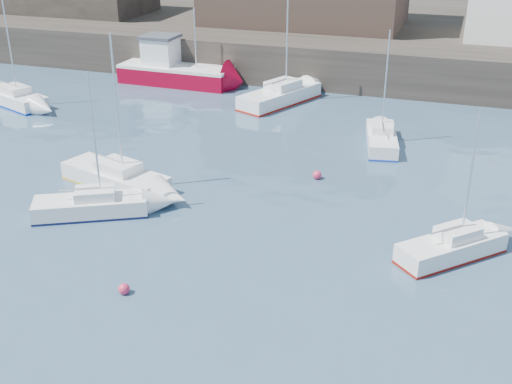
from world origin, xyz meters
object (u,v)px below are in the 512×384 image
(sailboat_b, at_px, (116,177))
(sailboat_e, at_px, (14,98))
(sailboat_h, at_px, (280,95))
(buoy_far, at_px, (317,179))
(sailboat_f, at_px, (381,138))
(buoy_near, at_px, (124,293))
(fishing_boat, at_px, (174,69))
(sailboat_c, at_px, (452,247))
(sailboat_a, at_px, (91,206))

(sailboat_b, height_order, sailboat_e, sailboat_b)
(sailboat_b, distance_m, sailboat_e, 16.20)
(sailboat_h, bearing_deg, buoy_far, -65.21)
(sailboat_f, bearing_deg, sailboat_h, 142.07)
(sailboat_b, xyz_separation_m, buoy_near, (4.86, -7.98, -0.48))
(fishing_boat, relative_size, sailboat_e, 1.15)
(sailboat_e, bearing_deg, sailboat_c, -21.59)
(sailboat_b, distance_m, sailboat_h, 15.84)
(buoy_near, bearing_deg, sailboat_f, 70.21)
(sailboat_f, bearing_deg, sailboat_e, 179.95)
(fishing_boat, bearing_deg, buoy_far, -44.49)
(sailboat_a, distance_m, sailboat_e, 18.52)
(sailboat_c, xyz_separation_m, buoy_far, (-6.64, 5.70, -0.45))
(sailboat_b, xyz_separation_m, buoy_far, (8.87, 3.92, -0.48))
(sailboat_a, height_order, buoy_near, sailboat_a)
(sailboat_h, bearing_deg, sailboat_a, -99.28)
(sailboat_a, bearing_deg, sailboat_c, 4.70)
(sailboat_a, xyz_separation_m, buoy_near, (4.33, -4.96, -0.44))
(fishing_boat, height_order, sailboat_b, sailboat_b)
(fishing_boat, distance_m, sailboat_h, 9.28)
(sailboat_h, bearing_deg, fishing_boat, 164.53)
(sailboat_c, height_order, buoy_near, sailboat_c)
(sailboat_a, bearing_deg, sailboat_b, 99.92)
(sailboat_c, bearing_deg, buoy_far, 139.34)
(sailboat_a, height_order, sailboat_b, sailboat_b)
(sailboat_a, relative_size, sailboat_e, 0.86)
(fishing_boat, xyz_separation_m, sailboat_c, (20.88, -19.70, -0.62))
(buoy_near, distance_m, buoy_far, 12.55)
(fishing_boat, distance_m, sailboat_f, 18.55)
(sailboat_f, xyz_separation_m, sailboat_h, (-7.61, 5.93, 0.10))
(sailboat_c, bearing_deg, buoy_near, -149.80)
(sailboat_b, height_order, buoy_near, sailboat_b)
(sailboat_c, bearing_deg, fishing_boat, 136.68)
(buoy_near, bearing_deg, sailboat_c, 30.20)
(sailboat_b, bearing_deg, sailboat_e, 143.95)
(fishing_boat, distance_m, buoy_near, 27.86)
(sailboat_c, height_order, sailboat_h, sailboat_h)
(sailboat_h, distance_m, buoy_far, 12.71)
(sailboat_b, height_order, sailboat_h, sailboat_h)
(sailboat_c, relative_size, buoy_near, 14.45)
(sailboat_f, bearing_deg, sailboat_a, -130.29)
(sailboat_a, distance_m, sailboat_c, 15.02)
(buoy_near, bearing_deg, buoy_far, 71.37)
(buoy_far, bearing_deg, sailboat_e, 165.65)
(sailboat_b, bearing_deg, buoy_far, 23.83)
(fishing_boat, relative_size, buoy_near, 20.66)
(fishing_boat, height_order, buoy_far, fishing_boat)
(sailboat_f, relative_size, sailboat_h, 0.75)
(fishing_boat, distance_m, sailboat_b, 18.71)
(sailboat_a, bearing_deg, buoy_far, 39.73)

